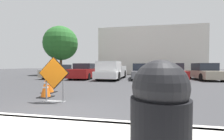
% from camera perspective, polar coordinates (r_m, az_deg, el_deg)
% --- Properties ---
extents(ground_plane, '(96.00, 96.00, 0.00)m').
position_cam_1_polar(ground_plane, '(13.10, 1.06, -3.78)').
color(ground_plane, '#333335').
extents(curb_lip, '(26.80, 0.20, 0.14)m').
position_cam_1_polar(curb_lip, '(3.73, -25.17, -16.83)').
color(curb_lip, beige).
rests_on(curb_lip, ground_plane).
extents(road_closed_sign, '(1.12, 0.20, 1.55)m').
position_cam_1_polar(road_closed_sign, '(5.48, -21.27, -2.47)').
color(road_closed_sign, black).
rests_on(road_closed_sign, ground_plane).
extents(traffic_cone_nearest, '(0.49, 0.49, 0.78)m').
position_cam_1_polar(traffic_cone_nearest, '(6.46, -23.98, -6.15)').
color(traffic_cone_nearest, black).
rests_on(traffic_cone_nearest, ground_plane).
extents(traffic_cone_second, '(0.54, 0.54, 0.80)m').
position_cam_1_polar(traffic_cone_second, '(7.50, -22.87, -4.99)').
color(traffic_cone_second, black).
rests_on(traffic_cone_second, ground_plane).
extents(parked_car_nearest, '(1.92, 4.27, 1.35)m').
position_cam_1_polar(parked_car_nearest, '(16.01, -19.30, -0.59)').
color(parked_car_nearest, '#A39984').
rests_on(parked_car_nearest, ground_plane).
extents(parked_car_second, '(1.93, 4.26, 1.45)m').
position_cam_1_polar(parked_car_second, '(14.66, -10.44, -0.58)').
color(parked_car_second, maroon).
rests_on(parked_car_second, ground_plane).
extents(pickup_truck, '(2.26, 5.50, 1.61)m').
position_cam_1_polar(pickup_truck, '(13.69, -0.22, -0.49)').
color(pickup_truck, silver).
rests_on(pickup_truck, ground_plane).
extents(parked_car_third, '(2.09, 4.73, 1.44)m').
position_cam_1_polar(parked_car_third, '(14.31, 11.23, -0.70)').
color(parked_car_third, slate).
rests_on(parked_car_third, ground_plane).
extents(parked_car_fourth, '(1.99, 4.74, 1.46)m').
position_cam_1_polar(parked_car_fourth, '(14.52, 22.02, -0.70)').
color(parked_car_fourth, maroon).
rests_on(parked_car_fourth, ground_plane).
extents(parked_car_fifth, '(1.97, 4.14, 1.46)m').
position_cam_1_polar(parked_car_fifth, '(15.46, 31.76, -0.72)').
color(parked_car_fifth, '#A39984').
rests_on(parked_car_fifth, ground_plane).
extents(trash_bin, '(0.53, 0.53, 1.16)m').
position_cam_1_polar(trash_bin, '(1.52, 17.68, -18.42)').
color(trash_bin, black).
rests_on(trash_bin, sidewalk_strip).
extents(bollard_nearest, '(0.12, 0.12, 0.90)m').
position_cam_1_polar(bollard_nearest, '(8.67, 11.45, -3.44)').
color(bollard_nearest, gray).
rests_on(bollard_nearest, ground_plane).
extents(bollard_second, '(0.12, 0.12, 1.05)m').
position_cam_1_polar(bollard_second, '(8.89, 23.17, -2.92)').
color(bollard_second, gray).
rests_on(bollard_second, ground_plane).
extents(building_facade_backdrop, '(14.74, 5.00, 6.73)m').
position_cam_1_polar(building_facade_backdrop, '(23.82, 13.91, 6.73)').
color(building_facade_backdrop, beige).
rests_on(building_facade_backdrop, ground_plane).
extents(street_tree_behind_lot, '(4.61, 4.61, 6.60)m').
position_cam_1_polar(street_tree_behind_lot, '(21.84, -18.95, 9.59)').
color(street_tree_behind_lot, '#513823').
rests_on(street_tree_behind_lot, ground_plane).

